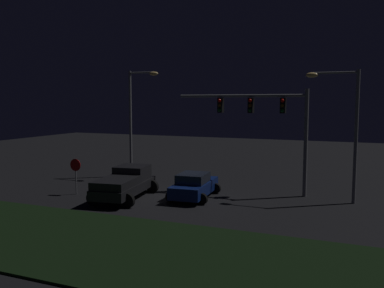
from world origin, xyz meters
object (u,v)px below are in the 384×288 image
car_sedan (194,186)px  street_lamp_left (136,111)px  stop_sign (76,170)px  traffic_signal_gantry (266,115)px  street_lamp_right (345,118)px  pickup_truck (126,182)px

car_sedan → street_lamp_left: 9.43m
car_sedan → stop_sign: (-7.10, -1.98, 0.82)m
stop_sign → traffic_signal_gantry: bearing=24.6°
street_lamp_right → stop_sign: 16.20m
pickup_truck → street_lamp_left: street_lamp_left is taller
traffic_signal_gantry → stop_sign: traffic_signal_gantry is taller
car_sedan → stop_sign: bearing=100.8°
car_sedan → street_lamp_right: (8.21, 2.24, 4.06)m
stop_sign → street_lamp_right: bearing=15.4°
pickup_truck → car_sedan: (3.74, 1.62, -0.26)m
pickup_truck → street_lamp_right: (11.95, 3.85, 3.81)m
traffic_signal_gantry → street_lamp_left: bearing=169.2°
street_lamp_left → stop_sign: bearing=-92.5°
car_sedan → street_lamp_left: street_lamp_left is taller
pickup_truck → stop_sign: bearing=88.0°
traffic_signal_gantry → pickup_truck: bearing=-148.2°
pickup_truck → car_sedan: bearing=-74.9°
street_lamp_left → street_lamp_right: size_ratio=1.07×
traffic_signal_gantry → street_lamp_right: street_lamp_right is taller
pickup_truck → street_lamp_right: 13.12m
car_sedan → stop_sign: size_ratio=2.03×
car_sedan → street_lamp_left: size_ratio=0.56×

